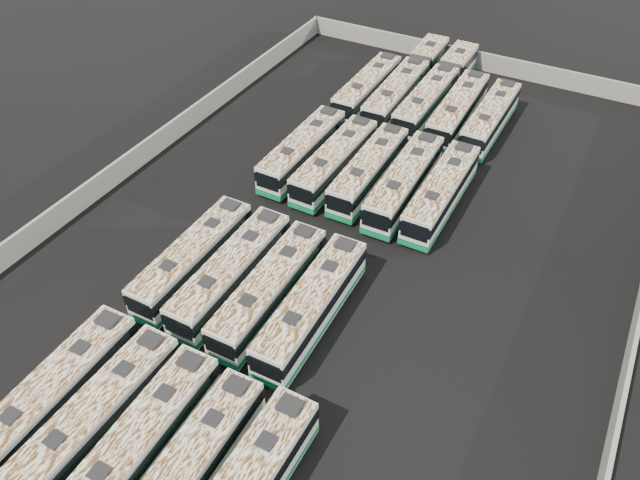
{
  "coord_description": "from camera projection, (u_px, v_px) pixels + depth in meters",
  "views": [
    {
      "loc": [
        16.53,
        -34.3,
        34.37
      ],
      "look_at": [
        -1.13,
        -1.75,
        1.6
      ],
      "focal_mm": 35.0,
      "sensor_mm": 36.0,
      "label": 1
    }
  ],
  "objects": [
    {
      "name": "bus_back_left",
      "position": [
        407.0,
        82.0,
        68.91
      ],
      "size": [
        3.2,
        19.97,
        3.61
      ],
      "rotation": [
        0.0,
        0.0,
        0.02
      ],
      "color": "silver",
      "rests_on": "ground"
    },
    {
      "name": "bus_midback_far_left",
      "position": [
        303.0,
        150.0,
        58.69
      ],
      "size": [
        2.68,
        12.49,
        3.52
      ],
      "rotation": [
        0.0,
        0.0,
        -0.0
      ],
      "color": "silver",
      "rests_on": "ground"
    },
    {
      "name": "bus_front_left",
      "position": [
        97.0,
        417.0,
        37.17
      ],
      "size": [
        2.83,
        12.61,
        3.54
      ],
      "rotation": [
        0.0,
        0.0,
        -0.01
      ],
      "color": "silver",
      "rests_on": "ground"
    },
    {
      "name": "bus_midfront_far_left",
      "position": [
        193.0,
        258.0,
        47.6
      ],
      "size": [
        2.64,
        12.42,
        3.5
      ],
      "rotation": [
        0.0,
        0.0,
        0.0
      ],
      "color": "silver",
      "rests_on": "ground"
    },
    {
      "name": "bus_front_center",
      "position": [
        139.0,
        445.0,
        35.76
      ],
      "size": [
        3.03,
        12.82,
        3.6
      ],
      "rotation": [
        0.0,
        0.0,
        0.03
      ],
      "color": "silver",
      "rests_on": "ground"
    },
    {
      "name": "bus_midback_left",
      "position": [
        335.0,
        162.0,
        57.31
      ],
      "size": [
        2.81,
        12.53,
        3.52
      ],
      "rotation": [
        0.0,
        0.0,
        -0.01
      ],
      "color": "silver",
      "rests_on": "ground"
    },
    {
      "name": "bus_back_right",
      "position": [
        458.0,
        110.0,
        64.2
      ],
      "size": [
        3.0,
        12.93,
        3.63
      ],
      "rotation": [
        0.0,
        0.0,
        0.02
      ],
      "color": "silver",
      "rests_on": "ground"
    },
    {
      "name": "bus_back_center",
      "position": [
        437.0,
        89.0,
        67.74
      ],
      "size": [
        2.68,
        19.63,
        3.56
      ],
      "rotation": [
        0.0,
        0.0,
        0.0
      ],
      "color": "silver",
      "rests_on": "ground"
    },
    {
      "name": "bus_front_far_left",
      "position": [
        54.0,
        395.0,
        38.3
      ],
      "size": [
        2.9,
        12.78,
        3.59
      ],
      "rotation": [
        0.0,
        0.0,
        0.02
      ],
      "color": "silver",
      "rests_on": "ground"
    },
    {
      "name": "bus_midback_right",
      "position": [
        404.0,
        182.0,
        54.8
      ],
      "size": [
        3.0,
        12.91,
        3.62
      ],
      "rotation": [
        0.0,
        0.0,
        0.02
      ],
      "color": "silver",
      "rests_on": "ground"
    },
    {
      "name": "bus_midfront_left",
      "position": [
        231.0,
        273.0,
        46.31
      ],
      "size": [
        2.73,
        12.75,
        3.59
      ],
      "rotation": [
        0.0,
        0.0,
        0.0
      ],
      "color": "silver",
      "rests_on": "ground"
    },
    {
      "name": "bus_front_right",
      "position": [
        188.0,
        471.0,
        34.64
      ],
      "size": [
        2.86,
        12.4,
        3.48
      ],
      "rotation": [
        0.0,
        0.0,
        0.02
      ],
      "color": "silver",
      "rests_on": "ground"
    },
    {
      "name": "bus_midfront_right",
      "position": [
        312.0,
        306.0,
        43.81
      ],
      "size": [
        2.98,
        12.82,
        3.6
      ],
      "rotation": [
        0.0,
        0.0,
        0.02
      ],
      "color": "silver",
      "rests_on": "ground"
    },
    {
      "name": "ground",
      "position": [
        342.0,
        247.0,
        51.26
      ],
      "size": [
        140.0,
        140.0,
        0.0
      ],
      "primitive_type": "plane",
      "color": "black",
      "rests_on": "ground"
    },
    {
      "name": "perimeter_wall",
      "position": [
        343.0,
        236.0,
        50.53
      ],
      "size": [
        45.2,
        73.2,
        2.2
      ],
      "color": "gray",
      "rests_on": "ground"
    },
    {
      "name": "bus_back_far_left",
      "position": [
        367.0,
        88.0,
        67.84
      ],
      "size": [
        2.67,
        12.48,
        3.51
      ],
      "rotation": [
        0.0,
        0.0,
        0.0
      ],
      "color": "silver",
      "rests_on": "ground"
    },
    {
      "name": "bus_midback_center",
      "position": [
        369.0,
        170.0,
        56.29
      ],
      "size": [
        2.78,
        12.38,
        3.48
      ],
      "rotation": [
        0.0,
        0.0,
        0.01
      ],
      "color": "silver",
      "rests_on": "ground"
    },
    {
      "name": "bus_back_far_right",
      "position": [
        490.0,
        118.0,
        63.13
      ],
      "size": [
        2.68,
        12.33,
        3.47
      ],
      "rotation": [
        0.0,
        0.0,
        -0.01
      ],
      "color": "silver",
      "rests_on": "ground"
    },
    {
      "name": "bus_midfront_center",
      "position": [
        270.0,
        290.0,
        45.03
      ],
      "size": [
        2.82,
        12.67,
        3.56
      ],
      "rotation": [
        0.0,
        0.0,
        0.01
      ],
      "color": "silver",
      "rests_on": "ground"
    },
    {
      "name": "bus_midback_far_right",
      "position": [
        441.0,
        193.0,
        53.74
      ],
      "size": [
        2.73,
        12.66,
        3.56
      ],
      "rotation": [
        0.0,
        0.0,
        0.0
      ],
      "color": "silver",
      "rests_on": "ground"
    }
  ]
}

